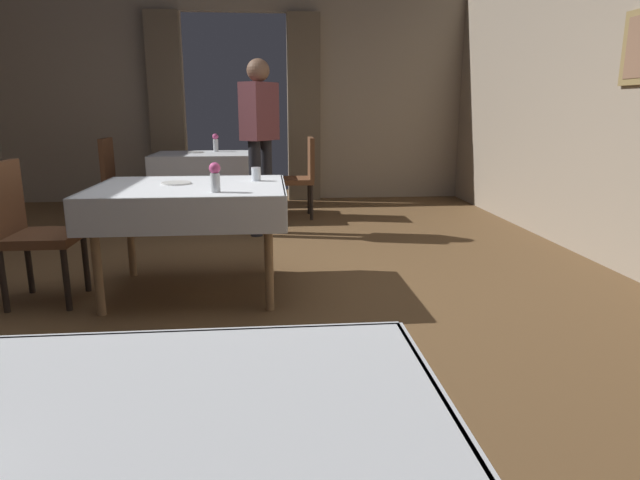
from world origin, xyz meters
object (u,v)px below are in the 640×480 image
at_px(chair_far_right, 301,174).
at_px(glass_mid_b, 256,174).
at_px(dining_table_far, 211,163).
at_px(person_waiter_by_doorway, 260,133).
at_px(chair_far_left, 119,175).
at_px(flower_vase_far, 216,142).
at_px(plate_mid_c, 176,183).
at_px(flower_vase_mid, 215,176).
at_px(plate_far_b, 195,152).
at_px(dining_table_mid, 190,198).
at_px(chair_mid_left, 28,226).

relative_size(chair_far_right, glass_mid_b, 9.59).
distance_m(dining_table_far, person_waiter_by_doorway, 1.21).
height_order(dining_table_far, chair_far_right, chair_far_right).
xyz_separation_m(dining_table_far, chair_far_left, (-1.04, -0.06, -0.12)).
distance_m(chair_far_right, flower_vase_far, 1.12).
relative_size(chair_far_left, plate_mid_c, 4.65).
relative_size(flower_vase_mid, glass_mid_b, 1.89).
height_order(glass_mid_b, person_waiter_by_doorway, person_waiter_by_doorway).
bearing_deg(flower_vase_far, chair_far_right, -20.08).
xyz_separation_m(plate_mid_c, plate_far_b, (-0.23, 2.78, 0.00)).
relative_size(flower_vase_far, plate_far_b, 1.03).
relative_size(dining_table_mid, dining_table_far, 0.98).
height_order(chair_far_left, plate_mid_c, chair_far_left).
relative_size(chair_far_left, flower_vase_mid, 5.06).
relative_size(chair_mid_left, flower_vase_far, 4.38).
height_order(dining_table_far, glass_mid_b, glass_mid_b).
distance_m(glass_mid_b, person_waiter_by_doorway, 1.60).
bearing_deg(plate_far_b, chair_mid_left, -103.10).
distance_m(chair_far_left, person_waiter_by_doorway, 1.94).
distance_m(flower_vase_mid, person_waiter_by_doorway, 2.13).
xyz_separation_m(flower_vase_far, person_waiter_by_doorway, (0.55, -1.24, 0.16)).
relative_size(flower_vase_far, person_waiter_by_doorway, 0.12).
relative_size(glass_mid_b, plate_mid_c, 0.48).
relative_size(flower_vase_mid, plate_far_b, 0.89).
distance_m(dining_table_mid, plate_mid_c, 0.16).
xyz_separation_m(chair_far_right, flower_vase_mid, (-0.70, -2.98, 0.33)).
bearing_deg(dining_table_far, dining_table_mid, -87.20).
distance_m(dining_table_far, chair_far_left, 1.05).
bearing_deg(chair_far_left, glass_mid_b, -57.13).
distance_m(chair_far_left, flower_vase_far, 1.18).
xyz_separation_m(dining_table_far, chair_mid_left, (-0.89, -2.87, -0.12)).
height_order(chair_far_right, person_waiter_by_doorway, person_waiter_by_doorway).
bearing_deg(flower_vase_mid, dining_table_mid, 121.10).
relative_size(dining_table_mid, flower_vase_far, 6.03).
distance_m(plate_mid_c, flower_vase_far, 2.94).
bearing_deg(dining_table_mid, dining_table_far, 92.80).
height_order(dining_table_far, chair_mid_left, chair_mid_left).
bearing_deg(dining_table_mid, chair_mid_left, -173.37).
bearing_deg(chair_far_left, flower_vase_far, 16.45).
height_order(chair_far_left, plate_far_b, chair_far_left).
bearing_deg(dining_table_far, plate_mid_c, -89.28).
xyz_separation_m(chair_mid_left, flower_vase_mid, (1.23, -0.22, 0.33)).
bearing_deg(dining_table_far, flower_vase_mid, -83.74).
relative_size(dining_table_mid, flower_vase_mid, 6.97).
xyz_separation_m(plate_far_b, person_waiter_by_doorway, (0.78, -1.08, 0.27)).
relative_size(glass_mid_b, person_waiter_by_doorway, 0.06).
bearing_deg(flower_vase_mid, plate_far_b, 99.56).
distance_m(chair_far_right, glass_mid_b, 2.51).
bearing_deg(dining_table_far, chair_far_right, -6.20).
height_order(chair_far_right, glass_mid_b, chair_far_right).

